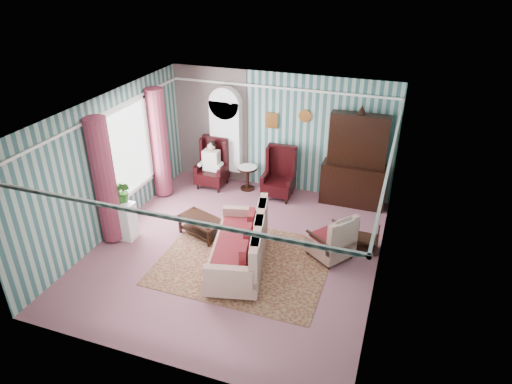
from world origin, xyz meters
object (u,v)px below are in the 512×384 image
(bookcase, at_px, (226,141))
(wingback_right, at_px, (279,174))
(plant_stand, at_px, (122,220))
(sofa, at_px, (238,246))
(dresser_hutch, at_px, (356,158))
(seated_woman, at_px, (212,165))
(wingback_left, at_px, (212,164))
(nest_table, at_px, (367,238))
(coffee_table, at_px, (201,227))
(round_side_table, at_px, (248,178))
(floral_armchair, at_px, (331,236))

(bookcase, height_order, wingback_right, bookcase)
(plant_stand, bearing_deg, wingback_right, 47.16)
(bookcase, distance_m, sofa, 3.72)
(dresser_hutch, relative_size, seated_woman, 2.00)
(bookcase, distance_m, wingback_left, 0.68)
(wingback_left, distance_m, nest_table, 4.37)
(wingback_right, xyz_separation_m, coffee_table, (-1.04, -2.16, -0.42))
(bookcase, height_order, sofa, bookcase)
(dresser_hutch, relative_size, plant_stand, 2.95)
(bookcase, relative_size, nest_table, 4.15)
(wingback_right, bearing_deg, nest_table, -33.75)
(coffee_table, bearing_deg, dresser_hutch, 41.13)
(dresser_hutch, distance_m, wingback_right, 1.86)
(wingback_right, distance_m, plant_stand, 3.76)
(round_side_table, bearing_deg, floral_armchair, -40.61)
(bookcase, xyz_separation_m, round_side_table, (0.65, -0.24, -0.82))
(wingback_right, height_order, floral_armchair, wingback_right)
(wingback_right, xyz_separation_m, round_side_table, (-0.85, 0.15, -0.33))
(bookcase, bearing_deg, coffee_table, -79.68)
(dresser_hutch, distance_m, seated_woman, 3.56)
(bookcase, xyz_separation_m, sofa, (1.59, -3.29, -0.66))
(wingback_right, relative_size, sofa, 0.59)
(wingback_right, xyz_separation_m, sofa, (0.09, -2.90, -0.16))
(bookcase, relative_size, sofa, 1.05)
(bookcase, distance_m, round_side_table, 1.07)
(round_side_table, height_order, coffee_table, round_side_table)
(wingback_left, bearing_deg, plant_stand, -106.22)
(wingback_right, relative_size, plant_stand, 1.56)
(wingback_right, distance_m, sofa, 2.91)
(bookcase, xyz_separation_m, floral_armchair, (3.17, -2.40, -0.65))
(nest_table, bearing_deg, coffee_table, -169.66)
(bookcase, bearing_deg, seated_woman, -122.66)
(dresser_hutch, bearing_deg, round_side_table, -177.36)
(wingback_left, bearing_deg, bookcase, 57.34)
(dresser_hutch, xyz_separation_m, floral_armchair, (-0.08, -2.28, -0.71))
(wingback_left, bearing_deg, wingback_right, 0.00)
(dresser_hutch, height_order, wingback_left, dresser_hutch)
(wingback_right, distance_m, seated_woman, 1.75)
(round_side_table, distance_m, sofa, 3.20)
(bookcase, xyz_separation_m, wingback_left, (-0.25, -0.39, -0.50))
(floral_armchair, bearing_deg, nest_table, -19.32)
(plant_stand, relative_size, coffee_table, 0.84)
(bookcase, relative_size, plant_stand, 2.80)
(wingback_right, distance_m, nest_table, 2.81)
(round_side_table, bearing_deg, nest_table, -28.20)
(coffee_table, bearing_deg, wingback_right, 64.42)
(plant_stand, height_order, floral_armchair, floral_armchair)
(seated_woman, height_order, nest_table, seated_woman)
(plant_stand, height_order, sofa, sofa)
(bookcase, bearing_deg, sofa, -64.27)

